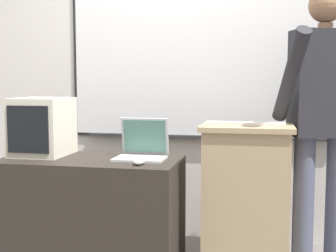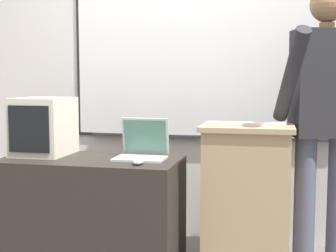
{
  "view_description": "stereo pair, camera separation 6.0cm",
  "coord_description": "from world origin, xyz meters",
  "px_view_note": "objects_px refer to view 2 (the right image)",
  "views": [
    {
      "loc": [
        0.54,
        -2.42,
        1.2
      ],
      "look_at": [
        -0.02,
        0.28,
        0.94
      ],
      "focal_mm": 50.0,
      "sensor_mm": 36.0,
      "label": 1
    },
    {
      "loc": [
        0.6,
        -2.4,
        1.2
      ],
      "look_at": [
        -0.02,
        0.28,
        0.94
      ],
      "focal_mm": 50.0,
      "sensor_mm": 36.0,
      "label": 2
    }
  ],
  "objects_px": {
    "lectern_podium": "(246,203)",
    "person_presenter": "(324,112)",
    "side_desk": "(92,217)",
    "computer_mouse_by_laptop": "(139,162)",
    "laptop": "(143,146)",
    "crt_monitor": "(43,126)",
    "wireless_keyboard": "(246,124)"
  },
  "relations": [
    {
      "from": "person_presenter",
      "to": "computer_mouse_by_laptop",
      "type": "height_order",
      "value": "person_presenter"
    },
    {
      "from": "lectern_podium",
      "to": "crt_monitor",
      "type": "bearing_deg",
      "value": -176.12
    },
    {
      "from": "lectern_podium",
      "to": "person_presenter",
      "type": "xyz_separation_m",
      "value": [
        0.45,
        0.19,
        0.54
      ]
    },
    {
      "from": "wireless_keyboard",
      "to": "crt_monitor",
      "type": "bearing_deg",
      "value": -178.46
    },
    {
      "from": "laptop",
      "to": "lectern_podium",
      "type": "bearing_deg",
      "value": 6.25
    },
    {
      "from": "laptop",
      "to": "side_desk",
      "type": "bearing_deg",
      "value": -164.25
    },
    {
      "from": "crt_monitor",
      "to": "lectern_podium",
      "type": "bearing_deg",
      "value": 3.88
    },
    {
      "from": "computer_mouse_by_laptop",
      "to": "crt_monitor",
      "type": "distance_m",
      "value": 0.74
    },
    {
      "from": "side_desk",
      "to": "person_presenter",
      "type": "bearing_deg",
      "value": 13.96
    },
    {
      "from": "side_desk",
      "to": "wireless_keyboard",
      "type": "distance_m",
      "value": 1.1
    },
    {
      "from": "side_desk",
      "to": "person_presenter",
      "type": "xyz_separation_m",
      "value": [
        1.38,
        0.34,
        0.65
      ]
    },
    {
      "from": "person_presenter",
      "to": "computer_mouse_by_laptop",
      "type": "distance_m",
      "value": 1.17
    },
    {
      "from": "person_presenter",
      "to": "crt_monitor",
      "type": "xyz_separation_m",
      "value": [
        -1.72,
        -0.27,
        -0.1
      ]
    },
    {
      "from": "side_desk",
      "to": "laptop",
      "type": "relative_size",
      "value": 3.59
    },
    {
      "from": "wireless_keyboard",
      "to": "computer_mouse_by_laptop",
      "type": "relative_size",
      "value": 4.57
    },
    {
      "from": "lectern_podium",
      "to": "laptop",
      "type": "relative_size",
      "value": 3.13
    },
    {
      "from": "computer_mouse_by_laptop",
      "to": "crt_monitor",
      "type": "height_order",
      "value": "crt_monitor"
    },
    {
      "from": "crt_monitor",
      "to": "computer_mouse_by_laptop",
      "type": "bearing_deg",
      "value": -16.76
    },
    {
      "from": "person_presenter",
      "to": "lectern_podium",
      "type": "bearing_deg",
      "value": -173.94
    },
    {
      "from": "lectern_podium",
      "to": "person_presenter",
      "type": "distance_m",
      "value": 0.73
    },
    {
      "from": "person_presenter",
      "to": "computer_mouse_by_laptop",
      "type": "bearing_deg",
      "value": -171.66
    },
    {
      "from": "side_desk",
      "to": "computer_mouse_by_laptop",
      "type": "height_order",
      "value": "computer_mouse_by_laptop"
    },
    {
      "from": "lectern_podium",
      "to": "wireless_keyboard",
      "type": "bearing_deg",
      "value": -99.29
    },
    {
      "from": "person_presenter",
      "to": "wireless_keyboard",
      "type": "height_order",
      "value": "person_presenter"
    },
    {
      "from": "computer_mouse_by_laptop",
      "to": "crt_monitor",
      "type": "xyz_separation_m",
      "value": [
        -0.69,
        0.21,
        0.16
      ]
    },
    {
      "from": "lectern_podium",
      "to": "laptop",
      "type": "height_order",
      "value": "laptop"
    },
    {
      "from": "computer_mouse_by_laptop",
      "to": "crt_monitor",
      "type": "relative_size",
      "value": 0.27
    },
    {
      "from": "side_desk",
      "to": "crt_monitor",
      "type": "bearing_deg",
      "value": 169.01
    },
    {
      "from": "person_presenter",
      "to": "crt_monitor",
      "type": "relative_size",
      "value": 4.79
    },
    {
      "from": "side_desk",
      "to": "laptop",
      "type": "xyz_separation_m",
      "value": [
        0.3,
        0.09,
        0.44
      ]
    },
    {
      "from": "crt_monitor",
      "to": "side_desk",
      "type": "bearing_deg",
      "value": -10.99
    },
    {
      "from": "laptop",
      "to": "wireless_keyboard",
      "type": "relative_size",
      "value": 0.66
    }
  ]
}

